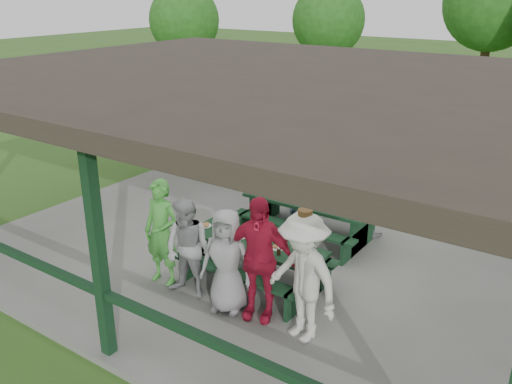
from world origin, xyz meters
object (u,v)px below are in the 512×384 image
Objects in this scene: contestant_white_fedora at (303,278)px; pickup_truck at (422,134)px; picnic_table_near at (256,257)px; contestant_grey_mid at (227,261)px; contestant_grey_left at (188,249)px; contestant_green at (162,232)px; farm_trailer at (321,119)px; spectator_grey at (367,197)px; picnic_table_far at (307,214)px; spectator_lblue at (304,176)px; spectator_blue at (261,160)px; contestant_red at (258,258)px.

contestant_white_fedora reaches higher than pickup_truck.
contestant_grey_mid reaches higher than picnic_table_near.
contestant_grey_left is at bearing 166.13° from contestant_grey_mid.
contestant_green is 1.10× the size of contestant_grey_mid.
picnic_table_near is 0.68× the size of farm_trailer.
picnic_table_near is at bearing 80.01° from contestant_grey_mid.
contestant_grey_left is 9.39m from pickup_truck.
farm_trailer is at bearing -52.70° from spectator_grey.
contestant_grey_left reaches higher than picnic_table_far.
picnic_table_near is at bearing 164.34° from contestant_white_fedora.
spectator_lblue is 1.04× the size of spectator_blue.
spectator_grey is (0.86, 0.79, 0.29)m from picnic_table_far.
pickup_truck is (-0.21, 9.35, -0.15)m from contestant_grey_mid.
spectator_grey reaches higher than picnic_table_near.
contestant_grey_left is 3.90m from spectator_lblue.
contestant_red is at bearing 173.56° from pickup_truck.
picnic_table_far is 1.43× the size of contestant_green.
spectator_blue reaches higher than contestant_grey_mid.
contestant_grey_left is (0.63, -0.09, -0.08)m from contestant_green.
pickup_truck is (0.05, 6.47, 0.18)m from picnic_table_far.
picnic_table_far is 3.27m from contestant_white_fedora.
spectator_grey is at bearing 76.29° from picnic_table_near.
contestant_red reaches higher than contestant_green.
contestant_red is 1.16× the size of spectator_blue.
picnic_table_far is 2.90m from contestant_red.
spectator_grey is (0.11, 3.56, -0.18)m from contestant_red.
contestant_red reaches higher than spectator_blue.
contestant_red is at bearing -2.22° from contestant_green.
contestant_green is 9.36m from pickup_truck.
contestant_white_fedora is (1.36, -0.86, 0.47)m from picnic_table_near.
contestant_white_fedora reaches higher than picnic_table_far.
contestant_grey_left is 0.73m from contestant_grey_mid.
contestant_red reaches higher than farm_trailer.
contestant_white_fedora reaches higher than farm_trailer.
spectator_lblue is at bearing 136.05° from contestant_white_fedora.
picnic_table_far is 1.20m from spectator_grey.
picnic_table_far is at bearing -52.61° from farm_trailer.
spectator_blue is (-2.09, 1.51, 0.34)m from picnic_table_far.
spectator_grey is at bearing 152.60° from spectator_lblue.
spectator_blue is at bearing 108.35° from contestant_red.
picnic_table_near is 1.55× the size of spectator_grey.
contestant_green is (-1.27, -0.82, 0.42)m from picnic_table_near.
contestant_white_fedora is 0.55× the size of farm_trailer.
spectator_lblue reaches higher than spectator_grey.
picnic_table_near is at bearing -56.86° from farm_trailer.
contestant_grey_mid is at bearing -84.75° from picnic_table_far.
contestant_white_fedora is (2.63, -0.04, 0.05)m from contestant_green.
pickup_truck is at bearing -117.19° from spectator_lblue.
contestant_grey_left is at bearing 171.42° from contestant_red.
contestant_red is at bearing -53.30° from picnic_table_near.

